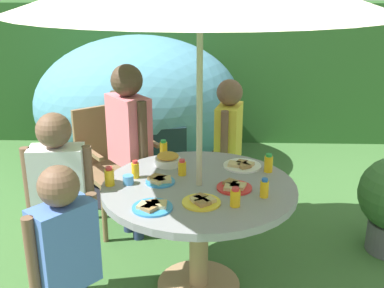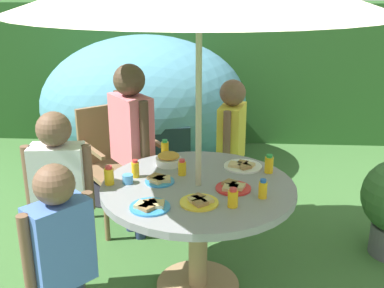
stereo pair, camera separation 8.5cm
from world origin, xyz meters
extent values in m
cube|color=#3D6B33|center=(0.00, 0.00, -0.01)|extent=(10.00, 10.00, 0.02)
cube|color=#285623|center=(0.00, 3.27, 0.83)|extent=(9.00, 0.70, 1.66)
cylinder|color=tan|center=(0.00, 0.00, 0.01)|extent=(0.54, 0.54, 0.03)
cylinder|color=tan|center=(0.00, 0.00, 0.35)|extent=(0.12, 0.12, 0.69)
cylinder|color=gray|center=(0.00, 0.00, 0.71)|extent=(1.19, 1.19, 0.04)
cylinder|color=#B7AD8C|center=(0.00, 0.00, 1.04)|extent=(0.04, 0.04, 2.09)
cylinder|color=brown|center=(-0.73, 0.55, 0.23)|extent=(0.04, 0.04, 0.45)
cylinder|color=brown|center=(-0.34, 0.85, 0.23)|extent=(0.04, 0.04, 0.45)
cylinder|color=brown|center=(-1.00, 0.90, 0.23)|extent=(0.04, 0.04, 0.45)
cylinder|color=brown|center=(-0.61, 1.20, 0.23)|extent=(0.04, 0.04, 0.45)
cube|color=brown|center=(-0.67, 0.88, 0.47)|extent=(0.71, 0.70, 0.04)
cube|color=brown|center=(-0.80, 1.05, 0.72)|extent=(0.44, 0.35, 0.47)
cube|color=brown|center=(-0.86, 0.73, 0.69)|extent=(0.32, 0.41, 0.03)
cube|color=brown|center=(-0.47, 1.03, 0.69)|extent=(0.32, 0.41, 0.03)
ellipsoid|color=teal|center=(-0.66, 2.12, 0.70)|extent=(2.53, 2.37, 1.39)
cylinder|color=black|center=(-0.66, 2.12, 0.01)|extent=(2.64, 2.64, 0.01)
cube|color=#1A313A|center=(-0.42, 1.23, 0.38)|extent=(0.58, 0.18, 0.63)
cylinder|color=#3F3F47|center=(0.23, 1.00, 0.27)|extent=(0.07, 0.07, 0.54)
cylinder|color=#3F3F47|center=(0.20, 0.87, 0.27)|extent=(0.07, 0.07, 0.54)
cube|color=yellow|center=(0.22, 0.94, 0.77)|extent=(0.24, 0.34, 0.46)
cylinder|color=brown|center=(0.26, 1.11, 0.79)|extent=(0.06, 0.06, 0.41)
cylinder|color=brown|center=(0.18, 0.77, 0.79)|extent=(0.06, 0.06, 0.41)
sphere|color=brown|center=(0.22, 0.94, 1.10)|extent=(0.20, 0.20, 0.20)
cylinder|color=navy|center=(-0.58, 0.72, 0.31)|extent=(0.08, 0.08, 0.61)
cylinder|color=navy|center=(-0.48, 0.61, 0.31)|extent=(0.08, 0.08, 0.61)
cube|color=#EA727F|center=(-0.53, 0.66, 0.87)|extent=(0.37, 0.40, 0.52)
cylinder|color=#4C3828|center=(-0.65, 0.82, 0.89)|extent=(0.07, 0.07, 0.46)
cylinder|color=#4C3828|center=(-0.41, 0.51, 0.89)|extent=(0.07, 0.07, 0.46)
sphere|color=#4C3828|center=(-0.53, 0.66, 1.24)|extent=(0.23, 0.23, 0.23)
cylinder|color=#3F3F47|center=(-0.90, -0.09, 0.27)|extent=(0.07, 0.07, 0.54)
cylinder|color=#3F3F47|center=(-0.77, -0.08, 0.27)|extent=(0.07, 0.07, 0.54)
cube|color=white|center=(-0.84, -0.09, 0.77)|extent=(0.33, 0.20, 0.46)
cylinder|color=brown|center=(-1.01, -0.10, 0.80)|extent=(0.06, 0.06, 0.41)
cylinder|color=brown|center=(-0.66, -0.07, 0.80)|extent=(0.06, 0.06, 0.41)
sphere|color=brown|center=(-0.84, -0.09, 1.10)|extent=(0.21, 0.21, 0.21)
cube|color=#4C72C6|center=(-0.63, -0.71, 0.73)|extent=(0.32, 0.33, 0.43)
cylinder|color=brown|center=(-0.74, -0.84, 0.75)|extent=(0.05, 0.05, 0.39)
cylinder|color=brown|center=(-0.51, -0.58, 0.75)|extent=(0.05, 0.05, 0.39)
sphere|color=brown|center=(-0.63, -0.71, 1.04)|extent=(0.19, 0.19, 0.19)
cylinder|color=white|center=(-0.22, 0.32, 0.76)|extent=(0.17, 0.17, 0.05)
ellipsoid|color=gold|center=(-0.22, 0.32, 0.80)|extent=(0.15, 0.15, 0.04)
cylinder|color=#338CD8|center=(-0.24, 0.03, 0.74)|extent=(0.18, 0.18, 0.01)
cube|color=tan|center=(-0.21, 0.03, 0.76)|extent=(0.09, 0.09, 0.02)
cube|color=#9E7547|center=(-0.26, 0.05, 0.76)|extent=(0.12, 0.12, 0.02)
cube|color=tan|center=(-0.25, 0.00, 0.76)|extent=(0.10, 0.10, 0.02)
cylinder|color=#338CD8|center=(-0.25, -0.32, 0.74)|extent=(0.22, 0.22, 0.01)
cube|color=tan|center=(-0.22, -0.32, 0.76)|extent=(0.09, 0.09, 0.02)
cube|color=#9E7547|center=(-0.25, -0.31, 0.76)|extent=(0.09, 0.09, 0.02)
cube|color=tan|center=(-0.29, -0.34, 0.76)|extent=(0.10, 0.10, 0.02)
cube|color=#9E7547|center=(-0.26, -0.36, 0.76)|extent=(0.10, 0.10, 0.02)
cylinder|color=yellow|center=(0.02, -0.25, 0.74)|extent=(0.22, 0.22, 0.01)
cube|color=tan|center=(0.06, -0.25, 0.76)|extent=(0.09, 0.09, 0.02)
cube|color=#9E7547|center=(0.01, -0.22, 0.76)|extent=(0.09, 0.09, 0.02)
cube|color=tan|center=(-0.01, -0.25, 0.76)|extent=(0.08, 0.08, 0.02)
cube|color=#9E7547|center=(0.02, -0.29, 0.76)|extent=(0.10, 0.10, 0.02)
cylinder|color=red|center=(0.21, -0.05, 0.74)|extent=(0.21, 0.21, 0.01)
cube|color=tan|center=(0.23, -0.05, 0.76)|extent=(0.11, 0.11, 0.02)
cube|color=#9E7547|center=(0.19, -0.01, 0.76)|extent=(0.11, 0.11, 0.02)
cube|color=tan|center=(0.19, -0.08, 0.76)|extent=(0.10, 0.10, 0.02)
cylinder|color=white|center=(0.28, 0.31, 0.74)|extent=(0.25, 0.25, 0.01)
cube|color=tan|center=(0.32, 0.30, 0.76)|extent=(0.09, 0.09, 0.02)
cube|color=#9E7547|center=(0.28, 0.33, 0.76)|extent=(0.08, 0.08, 0.02)
cube|color=tan|center=(0.23, 0.30, 0.76)|extent=(0.10, 0.10, 0.02)
cube|color=#9E7547|center=(0.29, 0.26, 0.76)|extent=(0.10, 0.10, 0.02)
cylinder|color=yellow|center=(0.38, -0.16, 0.78)|extent=(0.05, 0.05, 0.10)
cylinder|color=blue|center=(0.38, -0.16, 0.84)|extent=(0.04, 0.04, 0.02)
cylinder|color=yellow|center=(-0.26, 0.46, 0.79)|extent=(0.05, 0.05, 0.11)
cylinder|color=green|center=(-0.26, 0.46, 0.86)|extent=(0.04, 0.04, 0.02)
cylinder|color=yellow|center=(0.20, -0.28, 0.78)|extent=(0.06, 0.06, 0.09)
cylinder|color=red|center=(0.20, -0.28, 0.84)|extent=(0.04, 0.04, 0.02)
cylinder|color=yellow|center=(0.45, 0.23, 0.79)|extent=(0.06, 0.06, 0.11)
cylinder|color=green|center=(0.45, 0.23, 0.85)|extent=(0.04, 0.04, 0.02)
cylinder|color=yellow|center=(-0.40, 0.10, 0.78)|extent=(0.05, 0.05, 0.10)
cylinder|color=red|center=(-0.40, 0.10, 0.84)|extent=(0.03, 0.03, 0.02)
cylinder|color=yellow|center=(-0.54, -0.02, 0.79)|extent=(0.06, 0.06, 0.10)
cylinder|color=red|center=(-0.54, -0.02, 0.85)|extent=(0.04, 0.04, 0.02)
cylinder|color=yellow|center=(-0.11, 0.15, 0.78)|extent=(0.05, 0.05, 0.09)
cylinder|color=red|center=(-0.11, 0.15, 0.83)|extent=(0.04, 0.04, 0.02)
cylinder|color=#4C99D8|center=(-0.43, 0.00, 0.76)|extent=(0.07, 0.07, 0.06)
camera|label=1|loc=(0.04, -2.66, 1.93)|focal=44.54mm
camera|label=2|loc=(0.13, -2.66, 1.93)|focal=44.54mm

